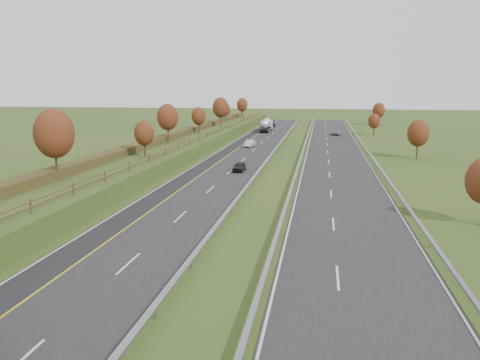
# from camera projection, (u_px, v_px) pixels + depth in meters

# --- Properties ---
(ground) EXTENTS (400.00, 400.00, 0.00)m
(ground) POSITION_uv_depth(u_px,v_px,m) (282.00, 164.00, 73.28)
(ground) COLOR #314619
(ground) RESTS_ON ground
(near_carriageway) EXTENTS (10.50, 200.00, 0.04)m
(near_carriageway) POSITION_uv_depth(u_px,v_px,m) (237.00, 158.00, 79.45)
(near_carriageway) COLOR black
(near_carriageway) RESTS_ON ground
(far_carriageway) EXTENTS (10.50, 200.00, 0.04)m
(far_carriageway) POSITION_uv_depth(u_px,v_px,m) (336.00, 161.00, 76.68)
(far_carriageway) COLOR black
(far_carriageway) RESTS_ON ground
(hard_shoulder) EXTENTS (3.00, 200.00, 0.04)m
(hard_shoulder) POSITION_uv_depth(u_px,v_px,m) (216.00, 158.00, 80.08)
(hard_shoulder) COLOR black
(hard_shoulder) RESTS_ON ground
(lane_markings) EXTENTS (26.75, 200.00, 0.01)m
(lane_markings) POSITION_uv_depth(u_px,v_px,m) (275.00, 159.00, 78.26)
(lane_markings) COLOR silver
(lane_markings) RESTS_ON near_carriageway
(embankment_left) EXTENTS (12.00, 200.00, 2.00)m
(embankment_left) POSITION_uv_depth(u_px,v_px,m) (164.00, 151.00, 81.45)
(embankment_left) COLOR #314619
(embankment_left) RESTS_ON ground
(hedge_left) EXTENTS (2.20, 180.00, 1.10)m
(hedge_left) POSITION_uv_depth(u_px,v_px,m) (153.00, 142.00, 81.48)
(hedge_left) COLOR #393717
(hedge_left) RESTS_ON embankment_left
(fence_left) EXTENTS (0.12, 189.06, 1.20)m
(fence_left) POSITION_uv_depth(u_px,v_px,m) (188.00, 142.00, 79.96)
(fence_left) COLOR #422B19
(fence_left) RESTS_ON embankment_left
(median_barrier_near) EXTENTS (0.32, 200.00, 0.71)m
(median_barrier_near) POSITION_uv_depth(u_px,v_px,m) (271.00, 156.00, 78.38)
(median_barrier_near) COLOR gray
(median_barrier_near) RESTS_ON ground
(median_barrier_far) EXTENTS (0.32, 200.00, 0.71)m
(median_barrier_far) POSITION_uv_depth(u_px,v_px,m) (301.00, 157.00, 77.53)
(median_barrier_far) COLOR gray
(median_barrier_far) RESTS_ON ground
(outer_barrier_far) EXTENTS (0.32, 200.00, 0.71)m
(outer_barrier_far) POSITION_uv_depth(u_px,v_px,m) (373.00, 158.00, 75.59)
(outer_barrier_far) COLOR gray
(outer_barrier_far) RESTS_ON ground
(trees_left) EXTENTS (6.64, 164.30, 7.66)m
(trees_left) POSITION_uv_depth(u_px,v_px,m) (158.00, 121.00, 77.09)
(trees_left) COLOR #2D2116
(trees_left) RESTS_ON embankment_left
(trees_far) EXTENTS (8.45, 118.60, 7.12)m
(trees_far) POSITION_uv_depth(u_px,v_px,m) (395.00, 123.00, 101.87)
(trees_far) COLOR #2D2116
(trees_far) RESTS_ON ground
(road_tanker) EXTENTS (2.40, 11.22, 3.46)m
(road_tanker) POSITION_uv_depth(u_px,v_px,m) (266.00, 125.00, 128.06)
(road_tanker) COLOR silver
(road_tanker) RESTS_ON near_carriageway
(car_dark_near) EXTENTS (1.61, 3.84, 1.30)m
(car_dark_near) POSITION_uv_depth(u_px,v_px,m) (239.00, 167.00, 67.16)
(car_dark_near) COLOR black
(car_dark_near) RESTS_ON near_carriageway
(car_silver_mid) EXTENTS (1.97, 4.29, 1.36)m
(car_silver_mid) POSITION_uv_depth(u_px,v_px,m) (250.00, 143.00, 94.92)
(car_silver_mid) COLOR silver
(car_silver_mid) RESTS_ON near_carriageway
(car_small_far) EXTENTS (2.15, 4.82, 1.37)m
(car_small_far) POSITION_uv_depth(u_px,v_px,m) (272.00, 124.00, 144.25)
(car_small_far) COLOR #13173D
(car_small_far) RESTS_ON near_carriageway
(car_oncoming) EXTENTS (2.83, 5.12, 1.36)m
(car_oncoming) POSITION_uv_depth(u_px,v_px,m) (336.00, 132.00, 118.78)
(car_oncoming) COLOR #9A9A9E
(car_oncoming) RESTS_ON far_carriageway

